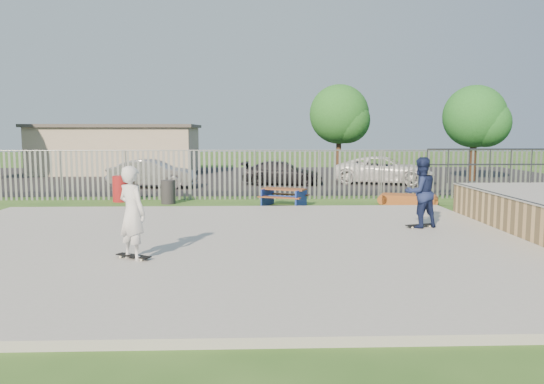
{
  "coord_description": "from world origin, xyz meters",
  "views": [
    {
      "loc": [
        0.94,
        -12.49,
        2.77
      ],
      "look_at": [
        1.45,
        2.0,
        1.1
      ],
      "focal_mm": 35.0,
      "sensor_mm": 36.0,
      "label": 1
    }
  ],
  "objects_px": {
    "car_white": "(384,170)",
    "skater_white": "(132,213)",
    "trash_bin_red": "(121,189)",
    "tree_right": "(475,117)",
    "car_silver": "(152,174)",
    "tree_mid": "(339,114)",
    "skater_navy": "(420,192)",
    "funbox": "(408,199)",
    "car_dark": "(282,173)",
    "picnic_table": "(284,197)",
    "trash_bin_grey": "(168,192)"
  },
  "relations": [
    {
      "from": "tree_mid",
      "to": "skater_navy",
      "type": "bearing_deg",
      "value": -92.31
    },
    {
      "from": "skater_navy",
      "to": "trash_bin_red",
      "type": "bearing_deg",
      "value": -52.65
    },
    {
      "from": "funbox",
      "to": "car_dark",
      "type": "bearing_deg",
      "value": 140.06
    },
    {
      "from": "trash_bin_red",
      "to": "tree_right",
      "type": "distance_m",
      "value": 19.4
    },
    {
      "from": "tree_right",
      "to": "skater_navy",
      "type": "distance_m",
      "value": 16.82
    },
    {
      "from": "car_dark",
      "to": "skater_navy",
      "type": "relative_size",
      "value": 2.16
    },
    {
      "from": "funbox",
      "to": "picnic_table",
      "type": "bearing_deg",
      "value": -155.88
    },
    {
      "from": "skater_navy",
      "to": "tree_right",
      "type": "bearing_deg",
      "value": -135.14
    },
    {
      "from": "funbox",
      "to": "car_white",
      "type": "distance_m",
      "value": 7.87
    },
    {
      "from": "picnic_table",
      "to": "skater_navy",
      "type": "height_order",
      "value": "skater_navy"
    },
    {
      "from": "picnic_table",
      "to": "car_white",
      "type": "height_order",
      "value": "car_white"
    },
    {
      "from": "car_white",
      "to": "tree_right",
      "type": "distance_m",
      "value": 6.16
    },
    {
      "from": "tree_mid",
      "to": "tree_right",
      "type": "height_order",
      "value": "tree_mid"
    },
    {
      "from": "car_silver",
      "to": "car_white",
      "type": "bearing_deg",
      "value": -77.39
    },
    {
      "from": "trash_bin_grey",
      "to": "car_white",
      "type": "height_order",
      "value": "car_white"
    },
    {
      "from": "car_silver",
      "to": "tree_right",
      "type": "distance_m",
      "value": 17.58
    },
    {
      "from": "tree_right",
      "to": "tree_mid",
      "type": "bearing_deg",
      "value": 150.93
    },
    {
      "from": "tree_mid",
      "to": "skater_navy",
      "type": "relative_size",
      "value": 2.93
    },
    {
      "from": "car_dark",
      "to": "skater_white",
      "type": "distance_m",
      "value": 16.94
    },
    {
      "from": "trash_bin_grey",
      "to": "tree_right",
      "type": "bearing_deg",
      "value": 29.32
    },
    {
      "from": "trash_bin_grey",
      "to": "tree_mid",
      "type": "relative_size",
      "value": 0.16
    },
    {
      "from": "car_white",
      "to": "skater_white",
      "type": "xyz_separation_m",
      "value": [
        -9.35,
        -16.77,
        0.38
      ]
    },
    {
      "from": "car_white",
      "to": "tree_right",
      "type": "height_order",
      "value": "tree_right"
    },
    {
      "from": "trash_bin_red",
      "to": "car_silver",
      "type": "distance_m",
      "value": 5.01
    },
    {
      "from": "tree_right",
      "to": "skater_navy",
      "type": "height_order",
      "value": "tree_right"
    },
    {
      "from": "picnic_table",
      "to": "trash_bin_grey",
      "type": "bearing_deg",
      "value": -167.81
    },
    {
      "from": "funbox",
      "to": "tree_mid",
      "type": "bearing_deg",
      "value": 112.24
    },
    {
      "from": "car_silver",
      "to": "tree_mid",
      "type": "xyz_separation_m",
      "value": [
        10.22,
        6.83,
        3.08
      ]
    },
    {
      "from": "picnic_table",
      "to": "trash_bin_red",
      "type": "xyz_separation_m",
      "value": [
        -6.37,
        1.53,
        0.17
      ]
    },
    {
      "from": "tree_mid",
      "to": "car_silver",
      "type": "bearing_deg",
      "value": -146.24
    },
    {
      "from": "trash_bin_red",
      "to": "trash_bin_grey",
      "type": "distance_m",
      "value": 2.08
    },
    {
      "from": "tree_mid",
      "to": "tree_right",
      "type": "xyz_separation_m",
      "value": [
        6.87,
        -3.82,
        -0.24
      ]
    },
    {
      "from": "trash_bin_red",
      "to": "tree_right",
      "type": "xyz_separation_m",
      "value": [
        17.4,
        8.01,
        3.04
      ]
    },
    {
      "from": "tree_right",
      "to": "trash_bin_grey",
      "type": "bearing_deg",
      "value": -150.68
    },
    {
      "from": "picnic_table",
      "to": "skater_navy",
      "type": "xyz_separation_m",
      "value": [
        3.41,
        -5.26,
        0.77
      ]
    },
    {
      "from": "picnic_table",
      "to": "funbox",
      "type": "relative_size",
      "value": 0.97
    },
    {
      "from": "funbox",
      "to": "tree_mid",
      "type": "xyz_separation_m",
      "value": [
        -0.58,
        12.99,
        3.61
      ]
    },
    {
      "from": "trash_bin_red",
      "to": "tree_mid",
      "type": "xyz_separation_m",
      "value": [
        10.53,
        11.83,
        3.28
      ]
    },
    {
      "from": "trash_bin_red",
      "to": "skater_white",
      "type": "xyz_separation_m",
      "value": [
        2.76,
        -10.15,
        0.6
      ]
    },
    {
      "from": "trash_bin_red",
      "to": "car_silver",
      "type": "height_order",
      "value": "car_silver"
    },
    {
      "from": "car_silver",
      "to": "car_white",
      "type": "relative_size",
      "value": 0.82
    },
    {
      "from": "funbox",
      "to": "tree_right",
      "type": "xyz_separation_m",
      "value": [
        6.29,
        9.17,
        3.37
      ]
    },
    {
      "from": "car_dark",
      "to": "tree_mid",
      "type": "xyz_separation_m",
      "value": [
        3.8,
        5.52,
        3.17
      ]
    },
    {
      "from": "funbox",
      "to": "car_dark",
      "type": "distance_m",
      "value": 8.67
    },
    {
      "from": "funbox",
      "to": "trash_bin_red",
      "type": "bearing_deg",
      "value": -166.28
    },
    {
      "from": "tree_mid",
      "to": "trash_bin_red",
      "type": "bearing_deg",
      "value": -131.68
    },
    {
      "from": "car_white",
      "to": "car_dark",
      "type": "bearing_deg",
      "value": 112.01
    },
    {
      "from": "picnic_table",
      "to": "car_silver",
      "type": "relative_size",
      "value": 0.47
    },
    {
      "from": "tree_mid",
      "to": "skater_white",
      "type": "bearing_deg",
      "value": -109.48
    },
    {
      "from": "funbox",
      "to": "car_silver",
      "type": "bearing_deg",
      "value": 170.0
    }
  ]
}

